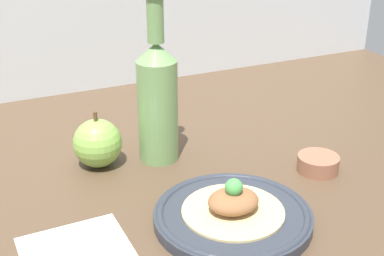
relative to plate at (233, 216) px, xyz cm
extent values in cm
cube|color=brown|center=(-6.02, 14.13, -3.12)|extent=(180.00, 110.00, 4.00)
cylinder|color=#2D333D|center=(0.00, 0.00, -0.24)|extent=(24.29, 24.29, 1.75)
torus|color=#2D333D|center=(0.00, 0.00, 0.37)|extent=(23.57, 23.57, 1.22)
cylinder|color=#D6BC7F|center=(0.00, 0.00, 0.83)|extent=(15.69, 15.69, 0.40)
ellipsoid|color=brown|center=(0.00, 0.00, 2.61)|extent=(7.93, 6.74, 3.16)
sphere|color=#4CA34C|center=(0.00, 0.00, 5.00)|extent=(2.71, 2.71, 2.71)
cylinder|color=#729E5B|center=(-2.34, 24.55, 8.41)|extent=(7.37, 7.37, 19.06)
cone|color=#729E5B|center=(-2.34, 24.55, 19.60)|extent=(7.37, 7.37, 3.32)
cylinder|color=#729E5B|center=(-2.34, 24.55, 25.16)|extent=(2.95, 2.95, 7.80)
sphere|color=#84B74C|center=(-13.47, 26.51, 3.34)|extent=(8.91, 8.91, 8.91)
cylinder|color=brown|center=(-13.47, 26.51, 8.50)|extent=(0.71, 0.71, 2.01)
cube|color=white|center=(-23.55, 1.36, -0.72)|extent=(15.12, 16.06, 0.80)
cylinder|color=#996047|center=(21.75, 7.79, 0.33)|extent=(7.46, 7.46, 2.90)
camera|label=1|loc=(-34.52, -59.62, 45.80)|focal=50.00mm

